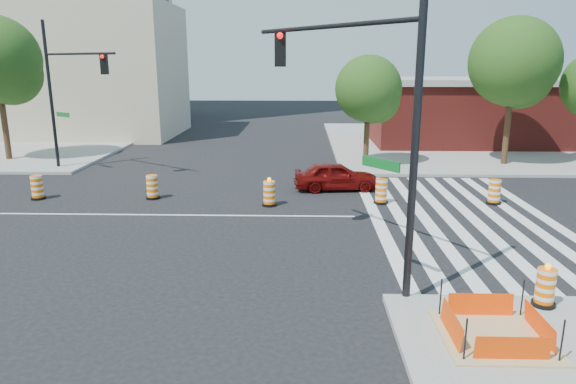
% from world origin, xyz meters
% --- Properties ---
extents(ground, '(120.00, 120.00, 0.00)m').
position_xyz_m(ground, '(0.00, 0.00, 0.00)').
color(ground, black).
rests_on(ground, ground).
extents(sidewalk_ne, '(22.00, 22.00, 0.15)m').
position_xyz_m(sidewalk_ne, '(18.00, 18.00, 0.07)').
color(sidewalk_ne, gray).
rests_on(sidewalk_ne, ground).
extents(crosswalk_east, '(6.75, 13.50, 0.01)m').
position_xyz_m(crosswalk_east, '(10.95, 0.00, 0.01)').
color(crosswalk_east, silver).
rests_on(crosswalk_east, ground).
extents(lane_centerline, '(14.00, 0.12, 0.01)m').
position_xyz_m(lane_centerline, '(0.00, 0.00, 0.01)').
color(lane_centerline, silver).
rests_on(lane_centerline, ground).
extents(excavation_pit, '(2.20, 2.20, 0.90)m').
position_xyz_m(excavation_pit, '(9.00, -9.00, 0.22)').
color(excavation_pit, tan).
rests_on(excavation_pit, ground).
extents(brick_storefront, '(16.50, 8.50, 4.60)m').
position_xyz_m(brick_storefront, '(18.00, 18.00, 2.32)').
color(brick_storefront, maroon).
rests_on(brick_storefront, ground).
extents(beige_midrise, '(14.00, 10.00, 10.00)m').
position_xyz_m(beige_midrise, '(-12.00, 22.00, 5.00)').
color(beige_midrise, '#C5B896').
rests_on(beige_midrise, ground).
extents(red_coupe, '(3.93, 1.91, 1.29)m').
position_xyz_m(red_coupe, '(6.53, 4.22, 0.65)').
color(red_coupe, '#610908').
rests_on(red_coupe, ground).
extents(signal_pole_se, '(3.95, 5.07, 8.31)m').
position_xyz_m(signal_pole_se, '(6.50, -5.69, 5.09)').
color(signal_pole_se, black).
rests_on(signal_pole_se, ground).
extents(signal_pole_nw, '(4.87, 3.34, 7.64)m').
position_xyz_m(signal_pole_nw, '(-7.01, 7.57, 4.69)').
color(signal_pole_nw, black).
rests_on(signal_pole_nw, ground).
extents(pit_drum, '(0.54, 0.54, 1.06)m').
position_xyz_m(pit_drum, '(10.67, -7.51, 0.59)').
color(pit_drum, black).
rests_on(pit_drum, ground).
extents(tree_north_c, '(3.58, 3.58, 6.08)m').
position_xyz_m(tree_north_c, '(8.57, 9.55, 4.08)').
color(tree_north_c, '#382314').
rests_on(tree_north_c, ground).
extents(tree_north_d, '(4.75, 4.75, 8.08)m').
position_xyz_m(tree_north_d, '(16.36, 10.02, 5.43)').
color(tree_north_d, '#382314').
rests_on(tree_north_d, ground).
extents(median_drum_1, '(0.60, 0.60, 1.02)m').
position_xyz_m(median_drum_1, '(-6.27, 2.18, 0.48)').
color(median_drum_1, black).
rests_on(median_drum_1, ground).
extents(median_drum_2, '(0.60, 0.60, 1.02)m').
position_xyz_m(median_drum_2, '(-1.39, 2.39, 0.48)').
color(median_drum_2, black).
rests_on(median_drum_2, ground).
extents(median_drum_3, '(0.60, 0.60, 1.18)m').
position_xyz_m(median_drum_3, '(3.67, 1.43, 0.49)').
color(median_drum_3, black).
rests_on(median_drum_3, ground).
extents(median_drum_4, '(0.60, 0.60, 1.02)m').
position_xyz_m(median_drum_4, '(8.26, 1.90, 0.48)').
color(median_drum_4, black).
rests_on(median_drum_4, ground).
extents(median_drum_5, '(0.60, 0.60, 1.02)m').
position_xyz_m(median_drum_5, '(12.91, 1.97, 0.48)').
color(median_drum_5, black).
rests_on(median_drum_5, ground).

